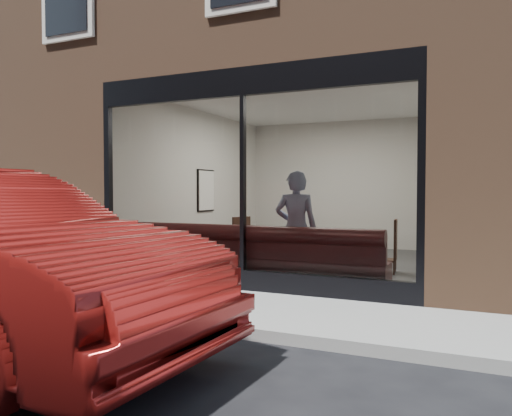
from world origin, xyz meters
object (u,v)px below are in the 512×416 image
at_px(banquette, 255,271).
at_px(cafe_chair_left, 235,253).
at_px(cafe_table_right, 310,234).
at_px(cafe_table_left, 212,230).
at_px(person, 296,229).
at_px(cafe_chair_right, 384,260).

height_order(banquette, cafe_chair_left, banquette).
xyz_separation_m(banquette, cafe_table_right, (0.61, 0.84, 0.52)).
height_order(cafe_table_left, cafe_table_right, same).
distance_m(banquette, person, 0.90).
distance_m(cafe_table_right, cafe_chair_left, 2.06).
xyz_separation_m(banquette, person, (0.58, 0.24, 0.65)).
relative_size(person, cafe_chair_left, 4.00).
xyz_separation_m(cafe_table_right, cafe_chair_left, (-1.80, 0.86, -0.50)).
height_order(banquette, cafe_table_left, cafe_table_left).
bearing_deg(banquette, cafe_chair_left, 125.07).
bearing_deg(cafe_chair_left, cafe_table_right, 176.50).
bearing_deg(cafe_chair_right, person, 53.21).
xyz_separation_m(person, cafe_chair_right, (1.02, 1.67, -0.63)).
height_order(person, cafe_table_left, person).
relative_size(banquette, cafe_chair_right, 10.53).
distance_m(cafe_table_right, cafe_chair_right, 1.54).
distance_m(cafe_table_left, cafe_chair_right, 3.06).
relative_size(person, cafe_table_right, 2.55).
distance_m(banquette, cafe_chair_left, 2.07).
bearing_deg(cafe_chair_left, banquette, 147.02).
relative_size(banquette, cafe_table_right, 5.86).
bearing_deg(cafe_chair_right, cafe_table_right, 42.01).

